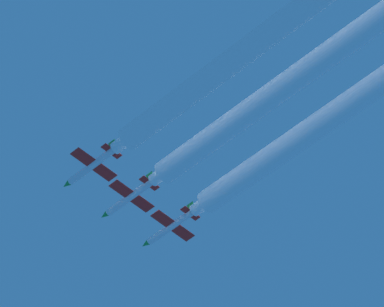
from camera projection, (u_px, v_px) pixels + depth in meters
The scene contains 6 objects.
jet_far_left at pixel (90, 167), 212.79m from camera, with size 7.82×11.39×2.74m.
jet_inner_left at pixel (128, 198), 216.90m from camera, with size 7.82×11.39×2.74m.
jet_center at pixel (169, 228), 221.50m from camera, with size 7.82×11.39×2.74m.
smoke_trail_far_left at pixel (289, 19), 194.19m from camera, with size 3.58×67.90×3.58m.
smoke_trail_inner_left at pixel (298, 77), 200.79m from camera, with size 3.58×57.43×3.58m.
smoke_trail_center at pixel (361, 95), 203.37m from camera, with size 3.58×65.92×3.58m.
Camera 1 is at (-102.33, -112.89, 2.38)m, focal length 135.46 mm.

